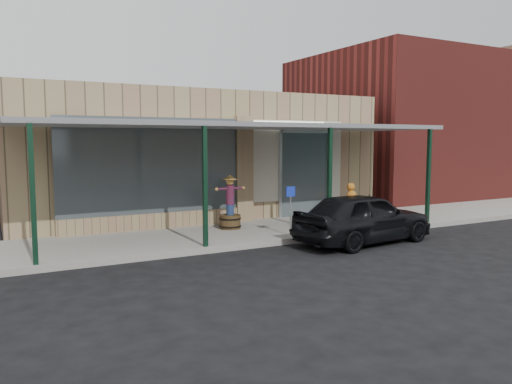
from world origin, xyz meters
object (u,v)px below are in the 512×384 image
barrel_pumpkin (373,210)px  handicap_sign (291,204)px  barrel_scarecrow (230,210)px  parked_sedan (364,217)px

barrel_pumpkin → handicap_sign: size_ratio=0.53×
barrel_scarecrow → parked_sedan: (2.48, -2.81, 0.00)m
barrel_scarecrow → handicap_sign: barrel_scarecrow is taller
handicap_sign → barrel_pumpkin: bearing=16.2°
barrel_scarecrow → handicap_sign: size_ratio=1.19×
handicap_sign → parked_sedan: (1.49, -1.16, -0.31)m
barrel_pumpkin → parked_sedan: 3.50m
barrel_pumpkin → barrel_scarecrow: bearing=175.9°
handicap_sign → parked_sedan: size_ratio=0.32×
barrel_scarecrow → parked_sedan: bearing=-66.2°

